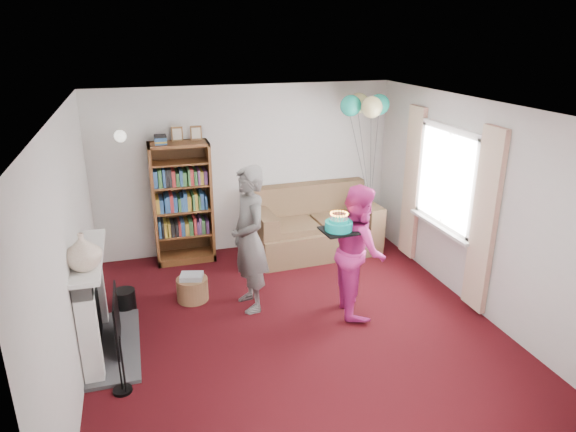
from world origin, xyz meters
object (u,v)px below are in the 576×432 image
object	(u,v)px
birthday_cake	(339,226)
sofa	(313,228)
bookcase	(182,203)
person_striped	(249,239)
person_magenta	(358,250)

from	to	relation	value
birthday_cake	sofa	bearing A→B (deg)	78.62
bookcase	sofa	distance (m)	2.01
sofa	person_striped	distance (m)	2.01
sofa	birthday_cake	bearing A→B (deg)	-104.15
person_striped	person_magenta	bearing A→B (deg)	62.96
bookcase	birthday_cake	size ratio (longest dim) A/B	5.34
bookcase	person_magenta	size ratio (longest dim) A/B	1.25
bookcase	birthday_cake	xyz separation A→B (m)	(1.53, -2.20, 0.30)
bookcase	sofa	xyz separation A→B (m)	(1.93, -0.22, -0.51)
bookcase	person_striped	size ratio (longest dim) A/B	1.11
person_striped	person_magenta	xyz separation A→B (m)	(1.22, -0.44, -0.10)
sofa	person_magenta	xyz separation A→B (m)	(-0.09, -1.87, 0.43)
birthday_cake	person_magenta	bearing A→B (deg)	19.07
person_magenta	sofa	bearing A→B (deg)	6.64
bookcase	sofa	world-z (taller)	bookcase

